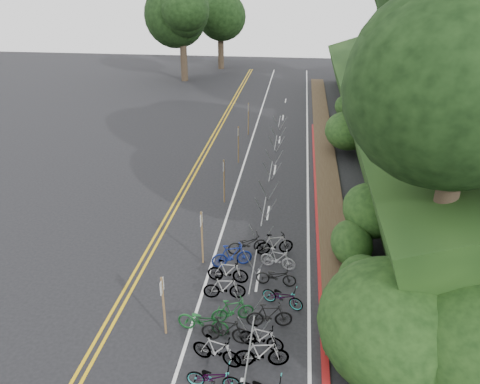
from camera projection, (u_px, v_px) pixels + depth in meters
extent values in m
plane|color=black|center=(157.00, 342.00, 16.11)|extent=(120.00, 120.00, 0.00)
cube|color=gold|center=(171.00, 207.00, 25.33)|extent=(0.12, 80.00, 0.01)
cube|color=gold|center=(177.00, 208.00, 25.29)|extent=(0.12, 80.00, 0.01)
cube|color=silver|center=(229.00, 211.00, 24.97)|extent=(0.12, 80.00, 0.01)
cube|color=silver|center=(308.00, 215.00, 24.49)|extent=(0.12, 80.00, 0.01)
cube|color=silver|center=(258.00, 280.00, 19.35)|extent=(0.10, 1.60, 0.01)
cube|color=silver|center=(268.00, 213.00, 24.73)|extent=(0.10, 1.60, 0.01)
cube|color=silver|center=(275.00, 170.00, 30.11)|extent=(0.10, 1.60, 0.01)
cube|color=silver|center=(279.00, 140.00, 35.49)|extent=(0.10, 1.60, 0.01)
cube|color=silver|center=(283.00, 118.00, 40.88)|extent=(0.10, 1.60, 0.01)
cube|color=silver|center=(286.00, 101.00, 46.26)|extent=(0.10, 1.60, 0.01)
cube|color=maroon|center=(317.00, 198.00, 26.21)|extent=(0.25, 28.00, 0.10)
cube|color=black|center=(428.00, 108.00, 33.11)|extent=(12.32, 44.00, 9.11)
cube|color=#382819|center=(323.00, 141.00, 35.08)|extent=(1.40, 44.00, 0.16)
ellipsoid|color=#284C19|center=(364.00, 281.00, 17.54)|extent=(2.00, 2.80, 1.60)
ellipsoid|color=#284C19|center=(371.00, 210.00, 21.71)|extent=(2.60, 3.64, 2.08)
ellipsoid|color=#284C19|center=(380.00, 156.00, 26.77)|extent=(2.20, 3.08, 1.76)
ellipsoid|color=#284C19|center=(346.00, 131.00, 32.50)|extent=(3.00, 4.20, 2.40)
ellipsoid|color=#284C19|center=(350.00, 106.00, 37.73)|extent=(2.40, 3.36, 1.92)
ellipsoid|color=#284C19|center=(362.00, 87.00, 40.88)|extent=(2.80, 3.92, 2.24)
ellipsoid|color=#284C19|center=(351.00, 243.00, 20.31)|extent=(1.80, 2.52, 1.44)
ellipsoid|color=#284C19|center=(385.00, 126.00, 30.01)|extent=(3.20, 4.48, 2.56)
ellipsoid|color=black|center=(399.00, 325.00, 15.13)|extent=(5.28, 6.16, 3.52)
cylinder|color=#2D2319|center=(442.00, 220.00, 16.08)|extent=(0.78, 0.78, 5.27)
ellipsoid|color=black|center=(471.00, 79.00, 14.03)|extent=(7.21, 7.21, 6.85)
cylinder|color=#2D2319|center=(432.00, 105.00, 23.26)|extent=(0.82, 0.82, 6.08)
cylinder|color=#2D2319|center=(445.00, 57.00, 29.68)|extent=(0.87, 0.87, 6.89)
cylinder|color=#2D2319|center=(403.00, 53.00, 37.40)|extent=(0.80, 0.80, 5.68)
cylinder|color=#2D2319|center=(417.00, 28.00, 43.82)|extent=(0.85, 0.85, 6.49)
cylinder|color=#2D2319|center=(184.00, 58.00, 53.70)|extent=(0.78, 0.78, 5.27)
ellipsoid|color=black|center=(182.00, 13.00, 51.65)|extent=(7.21, 7.21, 6.85)
cylinder|color=#2D2319|center=(221.00, 49.00, 60.62)|extent=(0.76, 0.76, 4.86)
ellipsoid|color=black|center=(220.00, 14.00, 58.77)|extent=(6.31, 6.31, 5.99)
cylinder|color=gray|center=(249.00, 353.00, 14.19)|extent=(0.05, 3.37, 0.05)
cylinder|color=gray|center=(246.00, 330.00, 15.87)|extent=(0.55, 0.04, 1.07)
cylinder|color=gray|center=(262.00, 331.00, 15.81)|extent=(0.55, 0.04, 1.07)
cylinder|color=gray|center=(253.00, 271.00, 17.97)|extent=(0.05, 3.00, 0.05)
cylinder|color=gray|center=(241.00, 305.00, 16.99)|extent=(0.58, 0.04, 1.13)
cylinder|color=gray|center=(257.00, 307.00, 16.93)|extent=(0.58, 0.04, 1.13)
cylinder|color=gray|center=(250.00, 262.00, 19.50)|extent=(0.58, 0.04, 1.13)
cylinder|color=gray|center=(263.00, 263.00, 19.44)|extent=(0.58, 0.04, 1.13)
cylinder|color=gray|center=(264.00, 211.00, 22.46)|extent=(0.05, 3.00, 0.05)
cylinder|color=gray|center=(255.00, 236.00, 21.48)|extent=(0.58, 0.04, 1.13)
cylinder|color=gray|center=(267.00, 236.00, 21.41)|extent=(0.58, 0.04, 1.13)
cylinder|color=gray|center=(260.00, 208.00, 23.99)|extent=(0.58, 0.04, 1.13)
cylinder|color=gray|center=(271.00, 209.00, 23.93)|extent=(0.58, 0.04, 1.13)
cylinder|color=gray|center=(271.00, 171.00, 26.94)|extent=(0.05, 3.00, 0.05)
cylinder|color=gray|center=(264.00, 190.00, 25.96)|extent=(0.58, 0.04, 1.13)
cylinder|color=gray|center=(274.00, 191.00, 25.90)|extent=(0.58, 0.04, 1.13)
cylinder|color=gray|center=(267.00, 171.00, 28.48)|extent=(0.58, 0.04, 1.13)
cylinder|color=gray|center=(276.00, 171.00, 28.41)|extent=(0.58, 0.04, 1.13)
cylinder|color=gray|center=(276.00, 143.00, 31.43)|extent=(0.05, 3.00, 0.05)
cylinder|color=gray|center=(270.00, 158.00, 30.45)|extent=(0.58, 0.04, 1.13)
cylinder|color=gray|center=(278.00, 158.00, 30.38)|extent=(0.58, 0.04, 1.13)
cylinder|color=gray|center=(273.00, 144.00, 32.96)|extent=(0.58, 0.04, 1.13)
cylinder|color=gray|center=(280.00, 144.00, 32.90)|extent=(0.58, 0.04, 1.13)
cylinder|color=gray|center=(279.00, 121.00, 35.91)|extent=(0.05, 3.00, 0.05)
cylinder|color=gray|center=(274.00, 134.00, 34.93)|extent=(0.58, 0.04, 1.13)
cylinder|color=gray|center=(282.00, 134.00, 34.87)|extent=(0.58, 0.04, 1.13)
cylinder|color=gray|center=(277.00, 123.00, 37.45)|extent=(0.58, 0.04, 1.13)
cylinder|color=gray|center=(284.00, 123.00, 37.38)|extent=(0.58, 0.04, 1.13)
cylinder|color=brown|center=(164.00, 306.00, 16.01)|extent=(0.08, 0.08, 2.37)
cube|color=silver|center=(162.00, 286.00, 15.65)|extent=(0.02, 0.40, 0.50)
cylinder|color=brown|center=(202.00, 238.00, 20.00)|extent=(0.08, 0.08, 2.50)
cube|color=silver|center=(201.00, 219.00, 19.61)|extent=(0.02, 0.40, 0.50)
cylinder|color=brown|center=(224.00, 181.00, 25.38)|extent=(0.08, 0.08, 2.50)
cube|color=silver|center=(224.00, 166.00, 25.00)|extent=(0.02, 0.40, 0.50)
cylinder|color=brown|center=(238.00, 145.00, 30.76)|extent=(0.08, 0.08, 2.50)
cube|color=silver|center=(238.00, 132.00, 30.38)|extent=(0.02, 0.40, 0.50)
cylinder|color=brown|center=(248.00, 119.00, 36.14)|extent=(0.08, 0.08, 2.50)
cube|color=silver|center=(248.00, 108.00, 35.76)|extent=(0.02, 0.40, 0.50)
imported|color=#144C1E|center=(203.00, 320.00, 16.37)|extent=(0.95, 1.98, 1.00)
imported|color=slate|center=(213.00, 377.00, 14.15)|extent=(0.67, 1.72, 0.89)
imported|color=slate|center=(217.00, 350.00, 15.05)|extent=(0.95, 1.81, 1.05)
imported|color=slate|center=(261.00, 353.00, 14.90)|extent=(0.78, 1.86, 1.08)
imported|color=black|center=(226.00, 330.00, 15.91)|extent=(0.59, 1.77, 1.05)
imported|color=slate|center=(261.00, 337.00, 15.65)|extent=(0.77, 1.63, 0.94)
imported|color=#144C1E|center=(233.00, 310.00, 16.90)|extent=(1.00, 1.65, 0.96)
imported|color=black|center=(269.00, 315.00, 16.62)|extent=(0.69, 1.71, 1.00)
imported|color=slate|center=(224.00, 287.00, 18.08)|extent=(0.64, 1.70, 1.00)
imported|color=slate|center=(283.00, 296.00, 17.68)|extent=(1.13, 1.76, 0.88)
imported|color=slate|center=(228.00, 271.00, 19.03)|extent=(0.58, 1.73, 1.03)
imported|color=black|center=(276.00, 276.00, 18.88)|extent=(0.66, 1.67, 0.86)
imported|color=navy|center=(232.00, 255.00, 20.06)|extent=(1.09, 1.85, 1.07)
imported|color=#9E9EA3|center=(278.00, 259.00, 19.95)|extent=(0.82, 1.63, 0.94)
imported|color=black|center=(247.00, 243.00, 21.05)|extent=(1.23, 1.91, 0.95)
imported|color=slate|center=(275.00, 244.00, 20.94)|extent=(0.98, 1.78, 1.03)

